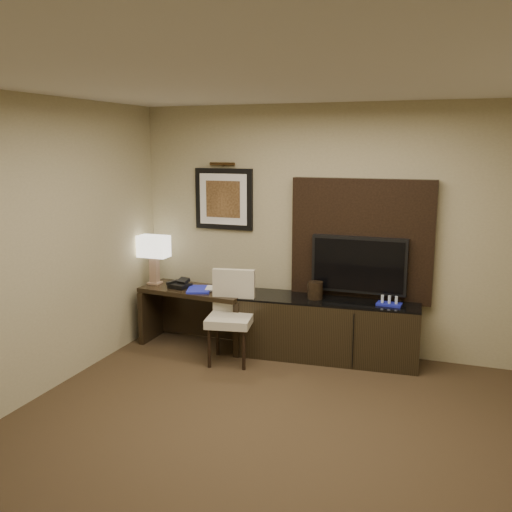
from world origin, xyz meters
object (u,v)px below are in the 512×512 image
at_px(desk_chair, 230,319).
at_px(water_bottle, 229,283).
at_px(tv, 359,265).
at_px(ice_bucket, 315,290).
at_px(minibar_tray, 389,301).
at_px(table_lamp, 154,260).
at_px(desk, 196,316).
at_px(desk_phone, 180,283).
at_px(credenza, 328,329).

xyz_separation_m(desk_chair, water_bottle, (-0.20, 0.45, 0.27)).
relative_size(tv, desk_chair, 1.06).
distance_m(desk_chair, ice_bucket, 0.95).
height_order(desk_chair, minibar_tray, desk_chair).
bearing_deg(table_lamp, desk, -4.99).
xyz_separation_m(tv, table_lamp, (-2.35, -0.19, -0.07)).
height_order(table_lamp, desk_phone, table_lamp).
distance_m(desk, minibar_tray, 2.18).
height_order(desk, tv, tv).
height_order(table_lamp, ice_bucket, table_lamp).
xyz_separation_m(desk_chair, table_lamp, (-1.13, 0.43, 0.47)).
bearing_deg(ice_bucket, table_lamp, -179.24).
xyz_separation_m(desk, credenza, (1.52, 0.10, -0.00)).
bearing_deg(table_lamp, tv, 4.67).
height_order(water_bottle, minibar_tray, water_bottle).
bearing_deg(desk_phone, desk, 21.28).
height_order(desk_phone, minibar_tray, desk_phone).
xyz_separation_m(desk, table_lamp, (-0.55, 0.05, 0.61)).
distance_m(desk_phone, water_bottle, 0.57).
xyz_separation_m(water_bottle, ice_bucket, (0.99, -0.00, 0.00)).
height_order(tv, desk_phone, tv).
xyz_separation_m(desk, desk_chair, (0.58, -0.38, 0.14)).
distance_m(desk_chair, table_lamp, 1.30).
relative_size(desk_chair, ice_bucket, 5.17).
bearing_deg(tv, desk_phone, -172.35).
xyz_separation_m(desk_phone, minibar_tray, (2.33, 0.11, -0.02)).
height_order(tv, desk_chair, tv).
height_order(desk_chair, water_bottle, desk_chair).
height_order(credenza, desk_chair, desk_chair).
xyz_separation_m(credenza, minibar_tray, (0.63, -0.01, 0.37)).
xyz_separation_m(table_lamp, ice_bucket, (1.92, 0.03, -0.20)).
relative_size(tv, ice_bucket, 5.47).
bearing_deg(credenza, tv, 22.34).
bearing_deg(tv, ice_bucket, -158.74).
distance_m(desk, table_lamp, 0.83).
bearing_deg(desk_phone, ice_bucket, 16.80).
xyz_separation_m(credenza, table_lamp, (-2.07, -0.05, 0.62)).
relative_size(desk, table_lamp, 2.18).
distance_m(tv, water_bottle, 1.46).
distance_m(tv, table_lamp, 2.36).
bearing_deg(desk_chair, water_bottle, 103.65).
bearing_deg(ice_bucket, desk_phone, -176.32).
bearing_deg(table_lamp, ice_bucket, 0.76).
xyz_separation_m(tv, ice_bucket, (-0.43, -0.17, -0.27)).
bearing_deg(credenza, minibar_tray, -5.42).
bearing_deg(water_bottle, desk_chair, -66.26).
distance_m(desk, desk_phone, 0.43).
relative_size(desk_phone, water_bottle, 1.29).
bearing_deg(water_bottle, tv, 6.63).
distance_m(tv, minibar_tray, 0.50).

